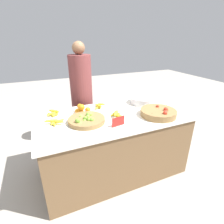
{
  "coord_description": "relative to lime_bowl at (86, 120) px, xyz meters",
  "views": [
    {
      "loc": [
        -0.76,
        -1.76,
        1.66
      ],
      "look_at": [
        0.0,
        0.0,
        0.83
      ],
      "focal_mm": 28.0,
      "sensor_mm": 36.0,
      "label": 1
    }
  ],
  "objects": [
    {
      "name": "lime_bowl",
      "position": [
        0.0,
        0.0,
        0.0
      ],
      "size": [
        0.41,
        0.41,
        0.09
      ],
      "color": "olive",
      "rests_on": "market_table"
    },
    {
      "name": "banana_bunch_middle_left",
      "position": [
        -0.32,
        0.1,
        -0.01
      ],
      "size": [
        0.22,
        0.15,
        0.05
      ],
      "color": "yellow",
      "rests_on": "market_table"
    },
    {
      "name": "orange_pile",
      "position": [
        0.01,
        0.26,
        0.02
      ],
      "size": [
        0.2,
        0.15,
        0.13
      ],
      "color": "orange",
      "rests_on": "market_table"
    },
    {
      "name": "metal_bowl",
      "position": [
        0.91,
        0.28,
        0.02
      ],
      "size": [
        0.35,
        0.35,
        0.09
      ],
      "color": "silver",
      "rests_on": "market_table"
    },
    {
      "name": "tomato_basket",
      "position": [
        0.85,
        -0.17,
        0.01
      ],
      "size": [
        0.43,
        0.43,
        0.12
      ],
      "color": "olive",
      "rests_on": "market_table"
    },
    {
      "name": "ground_plane",
      "position": [
        0.33,
        0.04,
        -0.81
      ],
      "size": [
        12.0,
        12.0,
        0.0
      ],
      "primitive_type": "plane",
      "color": "#ADA599"
    },
    {
      "name": "market_table",
      "position": [
        0.33,
        0.04,
        -0.42
      ],
      "size": [
        1.8,
        0.97,
        0.78
      ],
      "color": "brown",
      "rests_on": "ground_plane"
    },
    {
      "name": "banana_bunch_middle_right",
      "position": [
        -0.32,
        0.35,
        -0.01
      ],
      "size": [
        0.17,
        0.17,
        0.05
      ],
      "color": "yellow",
      "rests_on": "market_table"
    },
    {
      "name": "vendor_person",
      "position": [
        0.15,
        0.8,
        -0.06
      ],
      "size": [
        0.32,
        0.32,
        1.61
      ],
      "color": "brown",
      "rests_on": "ground_plane"
    },
    {
      "name": "banana_bunch_back_center",
      "position": [
        0.27,
        0.37,
        -0.01
      ],
      "size": [
        0.18,
        0.19,
        0.06
      ],
      "color": "yellow",
      "rests_on": "market_table"
    },
    {
      "name": "banana_bunch_front_center",
      "position": [
        0.38,
        0.01,
        -0.0
      ],
      "size": [
        0.14,
        0.19,
        0.06
      ],
      "color": "yellow",
      "rests_on": "market_table"
    },
    {
      "name": "price_sign",
      "position": [
        0.29,
        -0.22,
        0.02
      ],
      "size": [
        0.16,
        0.03,
        0.1
      ],
      "rotation": [
        0.0,
        0.0,
        0.17
      ],
      "color": "red",
      "rests_on": "market_table"
    }
  ]
}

